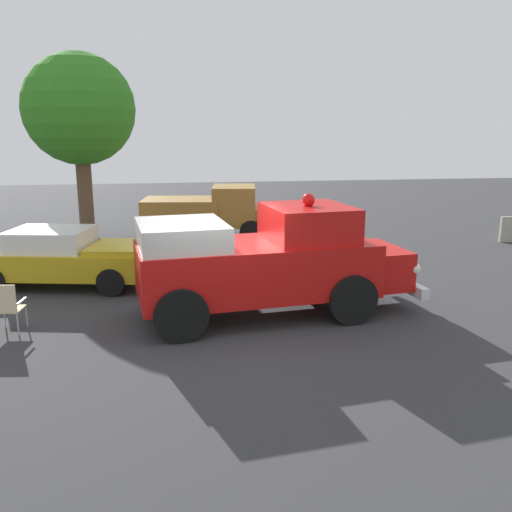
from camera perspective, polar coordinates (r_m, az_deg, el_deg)
ground_plane at (r=11.28m, az=-3.54°, el=-7.17°), size 60.00×60.00×0.00m
vintage_fire_truck at (r=11.52m, az=1.12°, el=-0.48°), size 6.17×2.98×2.59m
classic_hot_rod at (r=14.63m, az=-19.28°, el=-0.08°), size 4.64×2.68×1.46m
parked_pickup at (r=19.81m, az=-4.86°, el=4.67°), size 5.00×2.54×1.90m
lawn_chair_near_truck at (r=15.02m, az=-11.08°, el=0.15°), size 0.69×0.69×1.02m
lawn_chair_spare at (r=11.66m, az=-24.60°, el=-4.64°), size 0.57×0.56×1.02m
spectator_seated at (r=14.90m, az=-10.76°, el=0.48°), size 0.64×0.64×1.29m
spectator_standing at (r=15.59m, az=4.62°, el=2.24°), size 0.30×0.65×1.68m
oak_tree_right at (r=21.00m, az=-17.98°, el=14.28°), size 3.94×3.94×6.55m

